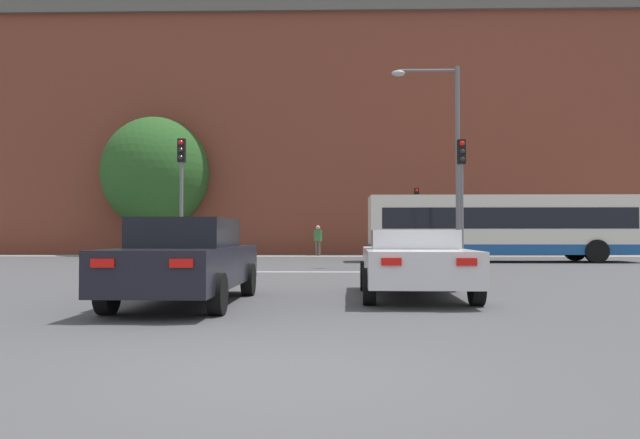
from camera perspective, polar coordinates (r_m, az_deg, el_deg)
ground_plane at (r=5.55m, az=-3.77°, el=-14.03°), size 400.00×400.00×0.00m
stop_line_strip at (r=20.21m, az=-0.00°, el=-4.81°), size 7.59×0.30×0.01m
far_pavement at (r=35.11m, az=0.58°, el=-3.35°), size 68.43×2.50×0.01m
brick_civic_building at (r=45.59m, az=-2.35°, el=7.71°), size 46.21×14.87×22.89m
car_saloon_left at (r=11.17m, az=-12.04°, el=-3.65°), size 1.96×4.96×1.50m
car_roadster_right at (r=12.25m, az=8.62°, el=-3.90°), size 2.13×4.54×1.30m
bus_crossing_lead at (r=28.79m, az=16.32°, el=-0.63°), size 11.79×2.65×2.91m
traffic_light_near_right at (r=20.96m, az=12.82°, el=3.28°), size 0.26×0.31×4.33m
traffic_light_far_right at (r=34.64m, az=8.83°, el=0.86°), size 0.26×0.31×3.77m
traffic_light_near_left at (r=21.75m, az=-12.56°, el=3.35°), size 0.26×0.31×4.48m
street_lamp_junction at (r=23.86m, az=11.44°, el=6.83°), size 2.53×0.36×7.51m
pedestrian_waiting at (r=35.44m, az=-0.19°, el=-1.69°), size 0.45×0.34×1.73m
tree_by_building at (r=41.03m, az=-11.02°, el=3.09°), size 4.13×4.13×6.57m
tree_kerbside at (r=38.75m, az=-14.81°, el=4.13°), size 6.37×6.37×8.25m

